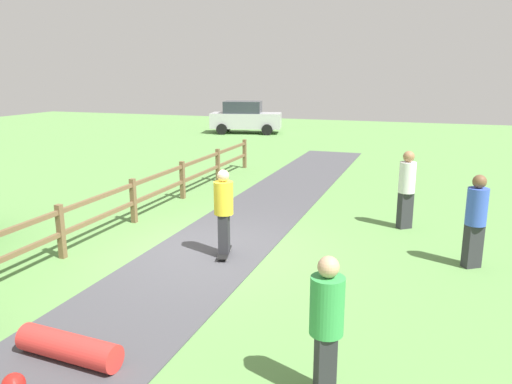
{
  "coord_description": "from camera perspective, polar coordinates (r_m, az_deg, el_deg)",
  "views": [
    {
      "loc": [
        4.15,
        -8.88,
        3.6
      ],
      "look_at": [
        0.54,
        1.38,
        1.0
      ],
      "focal_mm": 35.12,
      "sensor_mm": 36.0,
      "label": 1
    }
  ],
  "objects": [
    {
      "name": "ground_plane",
      "position": [
        10.44,
        -5.37,
        -6.78
      ],
      "size": [
        60.0,
        60.0,
        0.0
      ],
      "primitive_type": "plane",
      "color": "#60934C"
    },
    {
      "name": "bystander_green",
      "position": [
        5.73,
        8.03,
        -14.43
      ],
      "size": [
        0.5,
        0.5,
        1.7
      ],
      "color": "#2D2D33",
      "rests_on": "ground_plane"
    },
    {
      "name": "skater_riding",
      "position": [
        9.85,
        -3.7,
        -1.91
      ],
      "size": [
        0.46,
        0.82,
        1.76
      ],
      "color": "black",
      "rests_on": "asphalt_path"
    },
    {
      "name": "skater_fallen",
      "position": [
        7.03,
        -20.97,
        -16.46
      ],
      "size": [
        1.48,
        1.2,
        0.36
      ],
      "color": "red",
      "rests_on": "asphalt_path"
    },
    {
      "name": "bystander_blue",
      "position": [
        10.17,
        23.75,
        -2.61
      ],
      "size": [
        0.53,
        0.53,
        1.79
      ],
      "color": "#2D2D33",
      "rests_on": "ground_plane"
    },
    {
      "name": "wooden_fence",
      "position": [
        11.53,
        -17.28,
        -1.91
      ],
      "size": [
        0.12,
        18.12,
        1.1
      ],
      "color": "brown",
      "rests_on": "ground_plane"
    },
    {
      "name": "parked_car_silver",
      "position": [
        30.62,
        -1.23,
        8.51
      ],
      "size": [
        4.47,
        2.7,
        1.92
      ],
      "color": "#B7B7BC",
      "rests_on": "ground_plane"
    },
    {
      "name": "asphalt_path",
      "position": [
        10.44,
        -5.37,
        -6.73
      ],
      "size": [
        2.4,
        28.0,
        0.02
      ],
      "primitive_type": "cube",
      "color": "#47474C",
      "rests_on": "ground_plane"
    },
    {
      "name": "bystander_white",
      "position": [
        12.19,
        16.79,
        0.68
      ],
      "size": [
        0.53,
        0.53,
        1.85
      ],
      "color": "#2D2D33",
      "rests_on": "ground_plane"
    }
  ]
}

